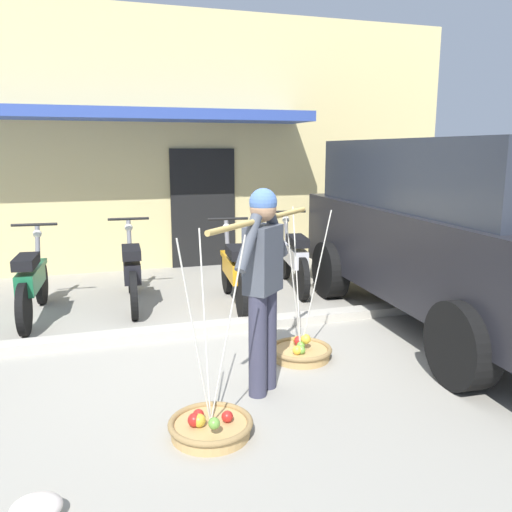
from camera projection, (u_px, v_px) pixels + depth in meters
The scene contains 12 objects.
ground_plane at pixel (236, 354), 5.26m from camera, with size 90.00×90.00×0.00m, color #9E998C.
sidewalk_curb at pixel (220, 327), 5.91m from camera, with size 20.00×0.24×0.10m, color #BAB4A5.
fruit_vendor at pixel (263, 278), 4.27m from camera, with size 1.18×1.15×1.70m.
fruit_basket_left_side at pixel (210, 425), 3.75m from camera, with size 0.60×0.60×1.45m.
fruit_basket_right_side at pixel (301, 350), 5.14m from camera, with size 0.60×0.60×1.45m.
motorcycle_nearest_shop at pixel (32, 282), 6.26m from camera, with size 0.54×1.82×1.09m.
motorcycle_second_in_row at pixel (132, 271), 6.80m from camera, with size 0.54×1.82×1.09m.
motorcycle_third_in_row at pixel (234, 271), 6.80m from camera, with size 0.54×1.82×1.09m.
motorcycle_end_of_row at pixel (294, 258), 7.61m from camera, with size 0.55×1.81×1.09m.
parked_truck at pixel (459, 227), 5.95m from camera, with size 2.38×4.91×2.10m.
storefront_building at pixel (80, 143), 10.58m from camera, with size 13.00×6.00×4.20m.
plastic_litter_bag at pixel (36, 508), 2.90m from camera, with size 0.28×0.22×0.14m, color silver.
Camera 1 is at (-1.32, -4.79, 2.00)m, focal length 37.27 mm.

